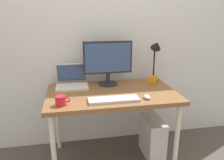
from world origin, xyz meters
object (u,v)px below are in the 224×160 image
keyboard (114,100)px  coffee_mug (61,101)px  laptop (72,81)px  photo_frame (152,80)px  mouse (147,97)px  desk_lamp (156,52)px  computer_tower (152,137)px  desk (112,99)px  monitor (108,61)px

keyboard → coffee_mug: coffee_mug is taller
laptop → photo_frame: (0.84, -0.08, -0.01)m
mouse → photo_frame: bearing=63.7°
keyboard → mouse: mouse is taller
desk_lamp → photo_frame: size_ratio=4.26×
desk_lamp → coffee_mug: bearing=-154.3°
mouse → coffee_mug: 0.74m
laptop → keyboard: size_ratio=0.73×
computer_tower → mouse: bearing=-127.5°
desk → mouse: (0.27, -0.23, 0.09)m
coffee_mug → mouse: bearing=1.1°
monitor → desk_lamp: (0.52, 0.00, 0.07)m
monitor → computer_tower: bearing=-29.6°
desk_lamp → mouse: desk_lamp is taller
computer_tower → keyboard: bearing=-155.6°
desk_lamp → keyboard: size_ratio=1.07×
desk_lamp → mouse: bearing=-117.8°
coffee_mug → computer_tower: (0.91, 0.23, -0.58)m
laptop → desk: bearing=-33.6°
mouse → keyboard: bearing=179.5°
monitor → coffee_mug: size_ratio=4.17×
monitor → keyboard: monitor is taller
desk_lamp → photo_frame: desk_lamp is taller
monitor → photo_frame: (0.47, -0.07, -0.21)m
desk → computer_tower: 0.64m
laptop → keyboard: laptop is taller
desk → monitor: monitor is taller
desk → photo_frame: bearing=19.5°
monitor → mouse: size_ratio=5.60×
desk → coffee_mug: coffee_mug is taller
monitor → photo_frame: 0.52m
desk_lamp → coffee_mug: desk_lamp is taller
laptop → mouse: bearing=-36.4°
desk → laptop: (-0.38, 0.25, 0.13)m
keyboard → coffee_mug: 0.45m
keyboard → computer_tower: bearing=24.4°
mouse → coffee_mug: (-0.74, -0.01, 0.02)m
desk → keyboard: 0.24m
desk_lamp → coffee_mug: 1.13m
keyboard → mouse: 0.30m
monitor → keyboard: (-0.03, -0.46, -0.25)m
desk_lamp → mouse: size_ratio=5.21×
desk_lamp → keyboard: (-0.54, -0.46, -0.32)m
laptop → desk_lamp: 0.93m
laptop → desk_lamp: (0.89, -0.02, 0.28)m
desk → keyboard: (-0.03, -0.23, 0.08)m
laptop → mouse: size_ratio=3.56×
mouse → computer_tower: 0.62m
coffee_mug → desk: bearing=27.2°
computer_tower → laptop: bearing=161.9°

